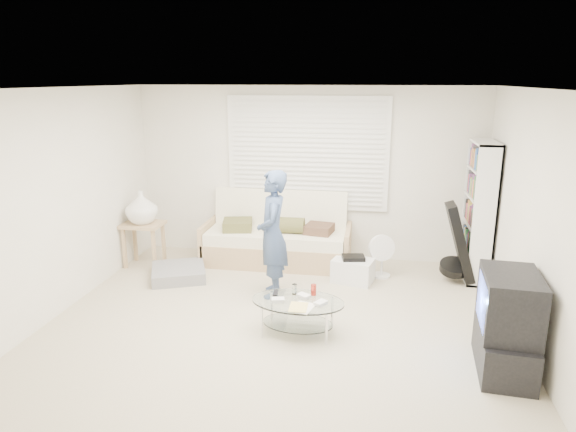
% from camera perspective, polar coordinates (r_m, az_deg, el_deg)
% --- Properties ---
extents(ground, '(5.00, 5.00, 0.00)m').
position_cam_1_polar(ground, '(5.77, -0.97, -11.65)').
color(ground, tan).
rests_on(ground, ground).
extents(room_shell, '(5.02, 4.52, 2.51)m').
position_cam_1_polar(room_shell, '(5.70, -0.15, 5.35)').
color(room_shell, silver).
rests_on(room_shell, ground).
extents(window_blinds, '(2.32, 0.08, 1.62)m').
position_cam_1_polar(window_blinds, '(7.40, 2.16, 6.95)').
color(window_blinds, silver).
rests_on(window_blinds, ground).
extents(futon_sofa, '(2.10, 0.85, 1.02)m').
position_cam_1_polar(futon_sofa, '(7.42, -1.20, -2.65)').
color(futon_sofa, tan).
rests_on(futon_sofa, ground).
extents(grey_floor_pillow, '(0.89, 0.89, 0.15)m').
position_cam_1_polar(grey_floor_pillow, '(7.06, -12.07, -6.16)').
color(grey_floor_pillow, slate).
rests_on(grey_floor_pillow, ground).
extents(side_table, '(0.55, 0.44, 1.09)m').
position_cam_1_polar(side_table, '(7.44, -15.95, 0.59)').
color(side_table, tan).
rests_on(side_table, ground).
extents(bookshelf, '(0.29, 0.77, 1.83)m').
position_cam_1_polar(bookshelf, '(7.13, 20.41, 0.48)').
color(bookshelf, white).
rests_on(bookshelf, ground).
extents(guitar_case, '(0.44, 0.39, 1.03)m').
position_cam_1_polar(guitar_case, '(7.01, 18.41, -3.41)').
color(guitar_case, black).
rests_on(guitar_case, ground).
extents(floor_fan, '(0.37, 0.24, 0.59)m').
position_cam_1_polar(floor_fan, '(6.98, 10.43, -3.98)').
color(floor_fan, white).
rests_on(floor_fan, ground).
extents(storage_bin, '(0.58, 0.47, 0.36)m').
position_cam_1_polar(storage_bin, '(6.81, 7.23, -5.96)').
color(storage_bin, white).
rests_on(storage_bin, ground).
extents(tv_unit, '(0.53, 0.89, 0.93)m').
position_cam_1_polar(tv_unit, '(5.10, 23.15, -11.02)').
color(tv_unit, black).
rests_on(tv_unit, ground).
extents(coffee_table, '(1.01, 0.68, 0.48)m').
position_cam_1_polar(coffee_table, '(5.42, 1.13, -10.03)').
color(coffee_table, silver).
rests_on(coffee_table, ground).
extents(standing_person, '(0.47, 0.63, 1.56)m').
position_cam_1_polar(standing_person, '(6.15, -1.73, -2.08)').
color(standing_person, '#334F70').
rests_on(standing_person, ground).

